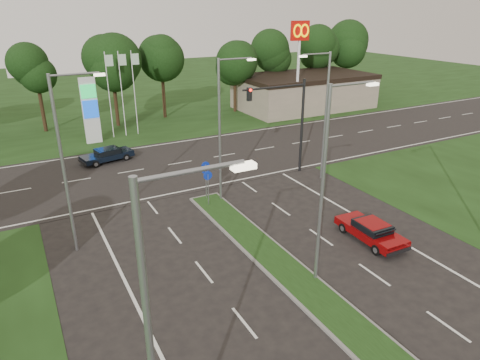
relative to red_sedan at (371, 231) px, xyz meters
name	(u,v)px	position (x,y,z in m)	size (l,w,h in m)	color
verge_far	(93,98)	(-5.64, 47.49, -0.60)	(160.00, 50.00, 0.02)	black
cross_road	(168,165)	(-5.64, 16.49, -0.60)	(160.00, 12.00, 0.02)	black
median_kerb	(329,309)	(-5.64, -3.51, -0.54)	(2.00, 26.00, 0.12)	slate
commercial_building	(304,92)	(16.36, 28.49, 1.40)	(16.00, 9.00, 4.00)	gray
streetlight_median_near	(327,177)	(-4.64, -1.51, 4.48)	(2.53, 0.22, 9.00)	gray
streetlight_median_far	(222,124)	(-4.64, 8.49, 4.48)	(2.53, 0.22, 9.00)	gray
streetlight_left_near	(160,348)	(-13.94, -7.51, 4.48)	(2.53, 0.22, 9.00)	gray
streetlight_left_far	(66,157)	(-13.94, 6.49, 4.48)	(2.53, 0.22, 9.00)	gray
streetlight_right_far	(324,110)	(3.16, 8.49, 4.48)	(2.53, 0.22, 9.00)	gray
traffic_signal	(288,113)	(1.55, 10.49, 4.05)	(5.10, 0.42, 7.00)	black
median_signs	(206,176)	(-5.64, 8.89, 1.11)	(1.16, 1.76, 2.38)	gray
gas_pylon	(93,108)	(-9.43, 25.54, 2.60)	(5.80, 1.26, 8.00)	silver
mcdonalds_sign	(299,45)	(12.36, 24.46, 7.39)	(2.20, 0.47, 10.40)	silver
treeline_far	(114,57)	(-5.54, 32.42, 6.23)	(6.00, 6.00, 9.90)	black
red_sedan	(371,231)	(0.00, 0.00, 0.00)	(1.77, 4.10, 1.11)	maroon
navy_sedan	(107,155)	(-9.71, 19.61, 0.00)	(4.29, 2.42, 1.11)	black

